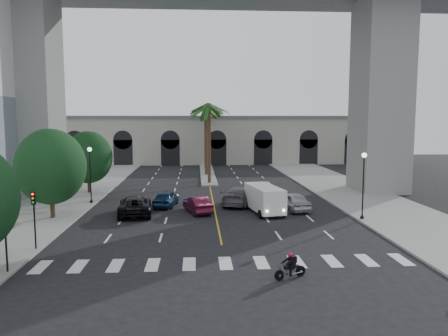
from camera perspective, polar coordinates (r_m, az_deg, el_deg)
ground at (r=26.13m, az=-0.03°, el=-11.27°), size 140.00×140.00×0.00m
sidewalk_left at (r=42.77m, az=-21.95°, el=-4.65°), size 8.00×100.00×0.15m
sidewalk_right at (r=43.86m, az=18.67°, el=-4.25°), size 8.00×100.00×0.15m
median at (r=63.35m, az=-2.20°, el=-0.69°), size 2.00×24.00×0.20m
pier_building at (r=79.94m, az=-2.52°, el=3.78°), size 71.00×10.50×8.50m
bridge at (r=48.28m, az=2.52°, el=19.06°), size 75.00×13.00×26.00m
palm_a at (r=52.88m, az=-1.96°, el=7.67°), size 3.20×3.20×10.30m
palm_b at (r=56.88m, az=-1.98°, el=7.86°), size 3.20×3.20×10.60m
palm_c at (r=60.86m, az=-2.38°, el=7.33°), size 3.20×3.20×10.10m
palm_d at (r=64.89m, az=-2.15°, el=7.93°), size 3.20×3.20×10.90m
palm_e at (r=68.87m, az=-2.44°, el=7.46°), size 3.20×3.20×10.40m
palm_f at (r=72.88m, az=-2.27°, el=7.62°), size 3.20×3.20×10.70m
street_tree_mid at (r=36.86m, az=-21.69°, el=0.16°), size 5.44×5.44×7.21m
street_tree_far at (r=48.38m, az=-17.30°, el=1.34°), size 5.04×5.04×6.68m
lamp_post_left_far at (r=42.27m, az=-17.07°, el=-0.27°), size 0.40×0.40×5.35m
lamp_post_right at (r=35.62m, az=17.75°, el=-1.50°), size 0.40×0.40×5.35m
traffic_signal_near at (r=24.97m, az=-26.69°, el=-6.84°), size 0.25×0.18×3.65m
traffic_signal_far at (r=28.60m, az=-23.56°, el=-5.07°), size 0.25×0.18×3.65m
motorcycle_rider at (r=22.61m, az=8.76°, el=-12.60°), size 1.72×0.84×1.33m
car_a at (r=38.72m, az=8.90°, el=-4.28°), size 2.79×5.00×1.61m
car_b at (r=37.33m, az=-3.48°, el=-4.75°), size 2.69×4.60×1.43m
car_c at (r=37.09m, az=-11.54°, el=-4.83°), size 3.18×5.89×1.57m
car_d at (r=40.61m, az=2.10°, el=-3.63°), size 4.29×6.33×1.70m
car_e at (r=40.19m, az=-7.60°, el=-3.95°), size 2.42×4.58×1.49m
cargo_van at (r=37.09m, az=5.32°, el=-3.96°), size 2.91×5.64×2.29m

